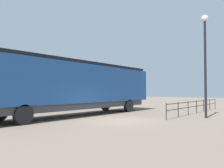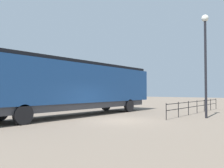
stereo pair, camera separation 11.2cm
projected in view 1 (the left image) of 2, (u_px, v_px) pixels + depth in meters
The scene contains 4 objects.
ground_plane at pixel (119, 120), 14.58m from camera, with size 120.00×120.00×0.00m, color #756656.
locomotive at pixel (81, 86), 17.88m from camera, with size 2.92×15.92×3.97m.
lamp_post at pixel (205, 50), 16.01m from camera, with size 0.47×0.47×7.02m.
platform_fence at pixel (196, 105), 19.46m from camera, with size 0.05×11.77×1.06m.
Camera 1 is at (8.59, -11.87, 1.79)m, focal length 37.81 mm.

